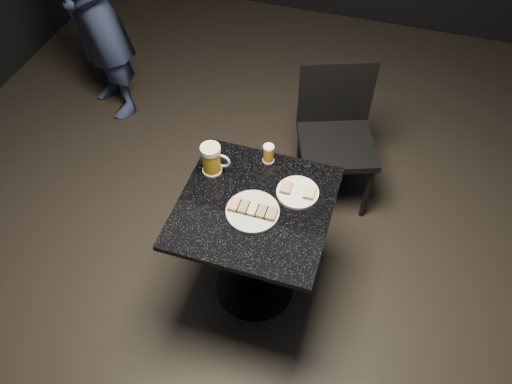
% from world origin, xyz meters
% --- Properties ---
extents(floor, '(6.00, 6.00, 0.00)m').
position_xyz_m(floor, '(0.00, 0.00, 0.00)').
color(floor, black).
rests_on(floor, ground).
extents(plate_large, '(0.24, 0.24, 0.01)m').
position_xyz_m(plate_large, '(0.00, -0.04, 0.76)').
color(plate_large, silver).
rests_on(plate_large, table).
extents(plate_small, '(0.20, 0.20, 0.01)m').
position_xyz_m(plate_small, '(0.17, 0.13, 0.76)').
color(plate_small, white).
rests_on(plate_small, table).
extents(patron, '(0.70, 0.63, 1.61)m').
position_xyz_m(patron, '(-1.49, 1.22, 0.80)').
color(patron, navy).
rests_on(patron, floor).
extents(table, '(0.70, 0.70, 0.75)m').
position_xyz_m(table, '(0.00, 0.00, 0.51)').
color(table, black).
rests_on(table, floor).
extents(beer_mug, '(0.14, 0.10, 0.16)m').
position_xyz_m(beer_mug, '(-0.26, 0.14, 0.83)').
color(beer_mug, silver).
rests_on(beer_mug, table).
extents(beer_tumbler, '(0.06, 0.06, 0.10)m').
position_xyz_m(beer_tumbler, '(-0.02, 0.29, 0.80)').
color(beer_tumbler, silver).
rests_on(beer_tumbler, table).
extents(chair, '(0.56, 0.56, 0.89)m').
position_xyz_m(chair, '(0.23, 0.88, 0.50)').
color(chair, black).
rests_on(chair, floor).
extents(canapes_on_plate_large, '(0.22, 0.07, 0.02)m').
position_xyz_m(canapes_on_plate_large, '(0.00, -0.04, 0.77)').
color(canapes_on_plate_large, '#4C3521').
rests_on(canapes_on_plate_large, plate_large).
extents(canapes_on_plate_small, '(0.16, 0.07, 0.02)m').
position_xyz_m(canapes_on_plate_small, '(0.17, 0.13, 0.77)').
color(canapes_on_plate_small, '#4C3521').
rests_on(canapes_on_plate_small, plate_small).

